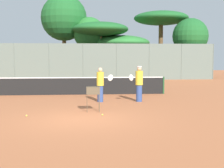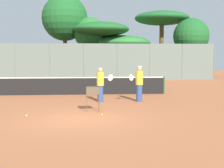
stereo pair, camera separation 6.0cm
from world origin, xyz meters
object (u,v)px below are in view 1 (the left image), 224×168
Objects in this scene: ball_cart at (93,93)px; parked_car at (91,71)px; player_white_outfit at (139,83)px; player_red_cap at (100,84)px; tennis_net at (82,86)px.

parked_car is at bearing 89.21° from ball_cart.
player_white_outfit reaches higher than ball_cart.
player_red_cap is 0.42× the size of parked_car.
player_red_cap reaches higher than ball_cart.
player_white_outfit is 0.44× the size of parked_car.
player_white_outfit is 1.04× the size of player_red_cap.
tennis_net is 9.73× the size of ball_cart.
ball_cart is at bearing -110.94° from player_red_cap.
player_white_outfit is at bearing 48.60° from ball_cart.
player_white_outfit is (2.95, -3.21, 0.39)m from tennis_net.
ball_cart is at bearing 14.06° from player_white_outfit.
tennis_net is 16.08m from parked_car.
ball_cart is 22.02m from parked_car.
parked_car reaches higher than tennis_net.
player_red_cap is 2.86m from ball_cart.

